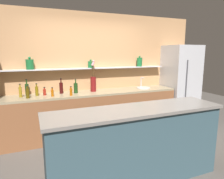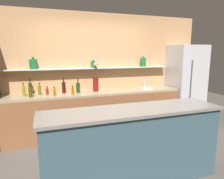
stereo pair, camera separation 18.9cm
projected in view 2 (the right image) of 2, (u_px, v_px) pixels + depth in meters
name	position (u px, v px, depth m)	size (l,w,h in m)	color
ground_plane	(118.00, 160.00, 3.27)	(12.00, 12.00, 0.00)	#4C4742
back_wall_unit	(93.00, 72.00, 4.52)	(5.20, 0.28, 2.60)	tan
back_counter_unit	(97.00, 113.00, 4.34)	(3.69, 0.62, 0.92)	brown
island_counter	(133.00, 145.00, 2.67)	(2.40, 0.61, 1.02)	#334C56
refrigerator	(185.00, 85.00, 4.93)	(0.76, 0.73, 1.92)	#B7B7BC
flower_vase	(96.00, 82.00, 4.28)	(0.12, 0.15, 0.67)	maroon
sink_fixture	(147.00, 88.00, 4.64)	(0.31, 0.31, 0.25)	#B7B7BC
bottle_sauce_0	(47.00, 91.00, 3.97)	(0.05, 0.05, 0.16)	maroon
bottle_sauce_1	(73.00, 91.00, 3.90)	(0.05, 0.05, 0.18)	#9E4C0A
bottle_sauce_2	(54.00, 92.00, 3.84)	(0.05, 0.05, 0.17)	#9E4C0A
bottle_wine_3	(78.00, 88.00, 4.15)	(0.08, 0.08, 0.30)	#193814
bottle_oil_4	(40.00, 90.00, 3.92)	(0.06, 0.06, 0.24)	brown
bottle_oil_5	(24.00, 91.00, 3.80)	(0.05, 0.05, 0.25)	olive
bottle_oil_6	(30.00, 92.00, 3.71)	(0.06, 0.06, 0.24)	#47380A
bottle_wine_7	(30.00, 88.00, 3.96)	(0.07, 0.07, 0.32)	#193814
bottle_wine_8	(64.00, 87.00, 4.11)	(0.07, 0.07, 0.32)	#380C0C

